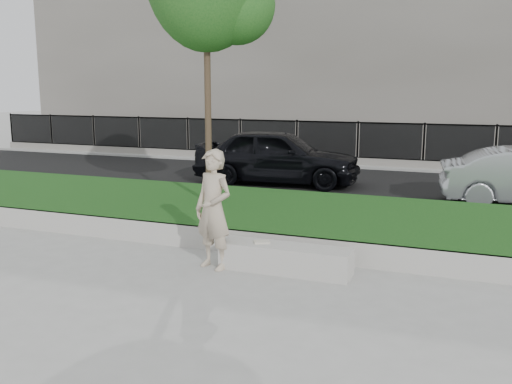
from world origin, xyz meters
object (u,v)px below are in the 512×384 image
at_px(man, 214,210).
at_px(book, 262,242).
at_px(car_dark, 277,156).
at_px(stone_bench, 285,259).

xyz_separation_m(man, book, (0.71, 0.23, -0.50)).
height_order(man, car_dark, man).
height_order(book, car_dark, car_dark).
xyz_separation_m(stone_bench, man, (-1.10, -0.22, 0.72)).
xyz_separation_m(book, car_dark, (-2.30, 7.25, 0.41)).
distance_m(man, book, 0.90).
distance_m(stone_bench, man, 1.33).
bearing_deg(man, car_dark, 119.56).
bearing_deg(car_dark, book, -167.63).
height_order(stone_bench, man, man).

